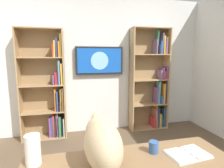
% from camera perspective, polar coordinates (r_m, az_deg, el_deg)
% --- Properties ---
extents(wall_back, '(4.52, 0.06, 2.70)m').
position_cam_1_polar(wall_back, '(3.67, -4.53, 5.93)').
color(wall_back, silver).
rests_on(wall_back, ground).
extents(bookshelf_left, '(0.80, 0.28, 2.09)m').
position_cam_1_polar(bookshelf_left, '(3.89, 12.82, 0.38)').
color(bookshelf_left, tan).
rests_on(bookshelf_left, ground).
extents(bookshelf_right, '(0.79, 0.28, 2.02)m').
position_cam_1_polar(bookshelf_right, '(3.53, -19.35, -1.60)').
color(bookshelf_right, tan).
rests_on(bookshelf_right, ground).
extents(wall_mounted_tv, '(0.93, 0.07, 0.55)m').
position_cam_1_polar(wall_mounted_tv, '(3.59, -4.01, 7.37)').
color(wall_mounted_tv, black).
extents(cat, '(0.27, 0.67, 0.36)m').
position_cam_1_polar(cat, '(1.39, -3.20, -17.34)').
color(cat, '#D1B284').
rests_on(cat, desk).
extents(open_binder, '(0.35, 0.25, 0.02)m').
position_cam_1_polar(open_binder, '(1.68, 22.77, -19.70)').
color(open_binder, white).
rests_on(open_binder, desk).
extents(paper_towel_roll, '(0.11, 0.11, 0.23)m').
position_cam_1_polar(paper_towel_roll, '(1.52, -23.76, -18.57)').
color(paper_towel_roll, white).
rests_on(paper_towel_roll, desk).
extents(coffee_mug, '(0.08, 0.08, 0.10)m').
position_cam_1_polar(coffee_mug, '(1.62, 13.03, -18.86)').
color(coffee_mug, '#335999').
rests_on(coffee_mug, desk).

